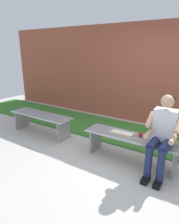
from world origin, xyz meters
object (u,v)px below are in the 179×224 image
(book_open, at_px, (122,133))
(bench_near, at_px, (132,143))
(bench_far, at_px, (41,119))
(apple, at_px, (140,134))
(person_seated, at_px, (162,132))

(book_open, bearing_deg, bench_near, 173.47)
(bench_far, xyz_separation_m, apple, (-2.35, -0.08, 0.16))
(person_seated, relative_size, book_open, 3.08)
(bench_near, xyz_separation_m, book_open, (0.20, -0.02, 0.12))
(bench_far, bearing_deg, person_seated, 177.87)
(person_seated, distance_m, apple, 0.47)
(person_seated, height_order, book_open, person_seated)
(apple, bearing_deg, bench_far, 1.90)
(apple, height_order, book_open, apple)
(bench_near, relative_size, person_seated, 1.34)
(bench_far, height_order, book_open, book_open)
(apple, relative_size, book_open, 0.19)
(person_seated, xyz_separation_m, apple, (0.39, -0.18, -0.20))
(bench_near, height_order, bench_far, same)
(book_open, bearing_deg, person_seated, 169.82)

